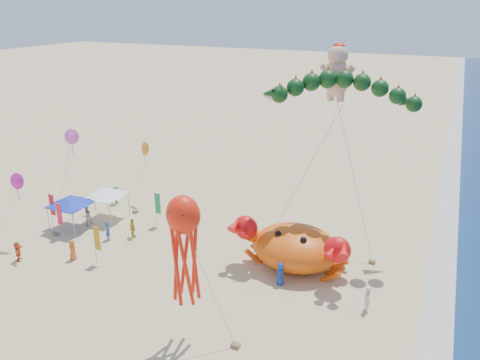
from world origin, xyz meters
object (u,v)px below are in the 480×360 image
crab_inflatable (295,246)px  canopy_blue (71,202)px  cherub_kite (337,71)px  canopy_white (107,193)px  octopus_kite (185,241)px  dragon_kite (343,95)px

crab_inflatable → canopy_blue: bearing=-174.5°
cherub_kite → canopy_blue: cherub_kite is taller
canopy_white → octopus_kite: bearing=-36.5°
cherub_kite → canopy_blue: 24.25m
crab_inflatable → cherub_kite: cherub_kite is taller
canopy_blue → canopy_white: bearing=61.4°
crab_inflatable → canopy_white: size_ratio=2.79×
canopy_blue → canopy_white: 3.17m
canopy_white → crab_inflatable: bearing=-3.0°
crab_inflatable → canopy_white: bearing=177.0°
cherub_kite → dragon_kite: bearing=-63.2°
octopus_kite → canopy_white: octopus_kite is taller
crab_inflatable → dragon_kite: bearing=64.6°
cherub_kite → canopy_white: (-18.72, -4.63, -11.13)m
cherub_kite → canopy_white: 22.26m
crab_inflatable → cherub_kite: bearing=81.0°
canopy_white → cherub_kite: bearing=13.9°
crab_inflatable → canopy_blue: 19.45m
dragon_kite → canopy_blue: (-21.14, -5.62, -9.81)m
crab_inflatable → cherub_kite: (0.88, 5.56, 11.89)m
cherub_kite → canopy_white: cherub_kite is taller
cherub_kite → crab_inflatable: bearing=-99.0°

